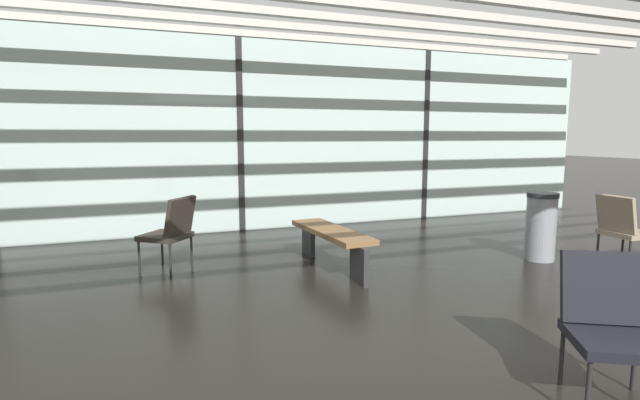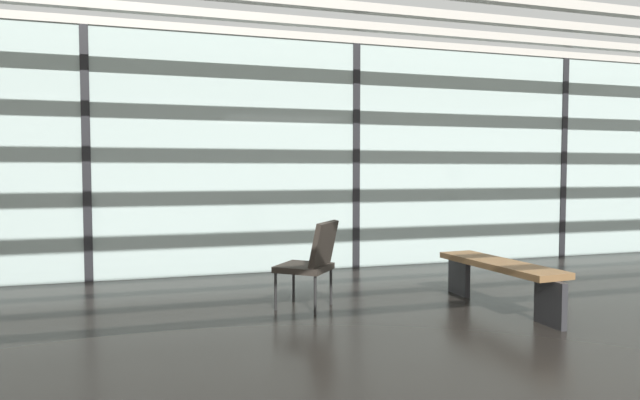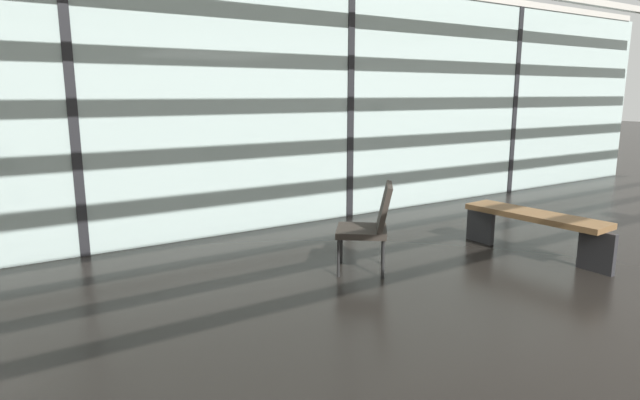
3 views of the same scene
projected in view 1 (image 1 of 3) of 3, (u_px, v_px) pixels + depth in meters
The scene contains 10 objects.
ground_plane at pixel (399, 376), 3.13m from camera, with size 60.00×60.00×0.00m, color black.
glass_curtain_wall at pixel (240, 136), 7.75m from camera, with size 14.00×0.08×3.13m, color #A3B7B2.
window_mullion_1 at pixel (240, 136), 7.75m from camera, with size 0.10×0.12×3.13m, color black.
window_mullion_2 at pixel (425, 136), 8.96m from camera, with size 0.10×0.12×3.13m, color black.
parked_airplane at pixel (211, 121), 12.95m from camera, with size 13.90×3.89×3.89m.
lounge_chair_0 at pixel (623, 226), 5.70m from camera, with size 0.54×0.49×0.87m.
lounge_chair_1 at pixel (610, 320), 2.81m from camera, with size 0.68×0.69×0.87m.
lounge_chair_3 at pixel (171, 229), 5.53m from camera, with size 0.71×0.70×0.87m.
waiting_bench at pixel (331, 238), 5.65m from camera, with size 0.52×1.70×0.47m.
trash_bin at pixel (541, 226), 6.01m from camera, with size 0.38×0.38×0.86m.
Camera 1 is at (-1.52, -2.58, 1.57)m, focal length 26.75 mm.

